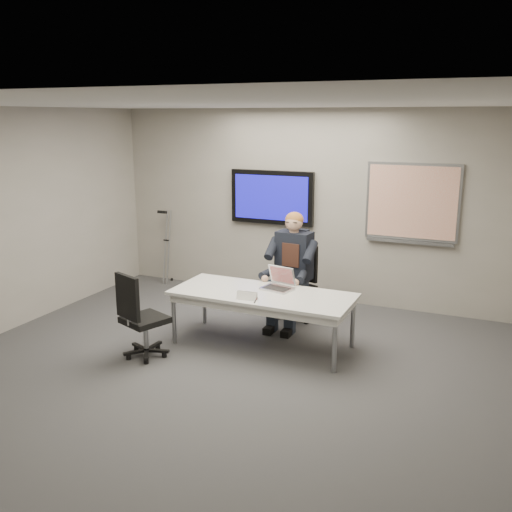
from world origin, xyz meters
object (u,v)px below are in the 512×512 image
at_px(conference_table, 263,299).
at_px(office_chair_near, 142,331).
at_px(seated_person, 289,281).
at_px(laptop, 279,283).
at_px(office_chair_far, 296,297).

relative_size(conference_table, office_chair_near, 2.14).
relative_size(seated_person, laptop, 3.62).
bearing_deg(seated_person, conference_table, -87.31).
height_order(office_chair_far, laptop, office_chair_far).
xyz_separation_m(office_chair_near, laptop, (1.22, 1.12, 0.41)).
distance_m(office_chair_far, laptop, 0.87).
height_order(office_chair_near, laptop, office_chair_near).
relative_size(office_chair_near, laptop, 2.45).
distance_m(office_chair_far, office_chair_near, 2.23).
height_order(conference_table, seated_person, seated_person).
distance_m(office_chair_far, seated_person, 0.39).
distance_m(conference_table, office_chair_near, 1.44).
height_order(office_chair_far, seated_person, seated_person).
bearing_deg(laptop, office_chair_far, 106.62).
height_order(conference_table, laptop, laptop).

